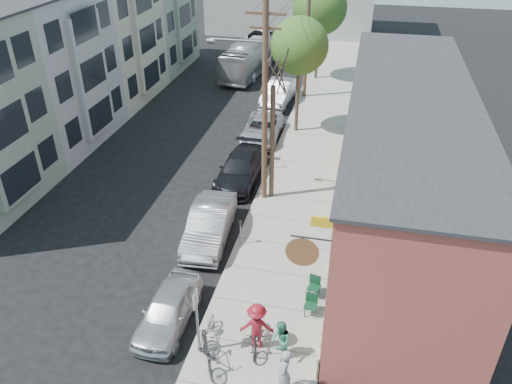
% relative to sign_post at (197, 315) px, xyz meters
% --- Properties ---
extents(ground, '(120.00, 120.00, 0.00)m').
position_rel_sign_post_xyz_m(ground, '(-2.35, 4.67, -1.83)').
color(ground, black).
extents(sidewalk, '(4.50, 58.00, 0.15)m').
position_rel_sign_post_xyz_m(sidewalk, '(1.90, 15.67, -1.76)').
color(sidewalk, gray).
rests_on(sidewalk, ground).
extents(cafe_building, '(6.60, 20.20, 6.61)m').
position_rel_sign_post_xyz_m(cafe_building, '(6.64, 9.66, 1.47)').
color(cafe_building, '#994338').
rests_on(cafe_building, ground).
extents(apartment_row, '(6.30, 32.00, 9.00)m').
position_rel_sign_post_xyz_m(apartment_row, '(-14.20, 18.67, 2.67)').
color(apartment_row, gray).
rests_on(apartment_row, ground).
extents(sign_post, '(0.07, 0.45, 2.80)m').
position_rel_sign_post_xyz_m(sign_post, '(0.00, 0.00, 0.00)').
color(sign_post, slate).
rests_on(sign_post, sidewalk).
extents(parking_meter_near, '(0.14, 0.14, 1.24)m').
position_rel_sign_post_xyz_m(parking_meter_near, '(-0.10, 6.25, -0.85)').
color(parking_meter_near, slate).
rests_on(parking_meter_near, sidewalk).
extents(parking_meter_far, '(0.14, 0.14, 1.24)m').
position_rel_sign_post_xyz_m(parking_meter_far, '(-0.10, 13.58, -0.85)').
color(parking_meter_far, slate).
rests_on(parking_meter_far, sidewalk).
extents(utility_pole_near, '(3.57, 0.28, 10.00)m').
position_rel_sign_post_xyz_m(utility_pole_near, '(0.04, 10.45, 3.58)').
color(utility_pole_near, '#503A28').
rests_on(utility_pole_near, sidewalk).
extents(utility_pole_far, '(1.80, 0.28, 10.00)m').
position_rel_sign_post_xyz_m(utility_pole_far, '(0.10, 25.68, 3.51)').
color(utility_pole_far, '#503A28').
rests_on(utility_pole_far, sidewalk).
extents(tree_bare, '(0.24, 0.24, 5.97)m').
position_rel_sign_post_xyz_m(tree_bare, '(0.45, 10.64, 1.30)').
color(tree_bare, '#44392C').
rests_on(tree_bare, sidewalk).
extents(tree_leafy_mid, '(3.54, 3.54, 7.36)m').
position_rel_sign_post_xyz_m(tree_leafy_mid, '(0.45, 19.17, 3.89)').
color(tree_leafy_mid, '#44392C').
rests_on(tree_leafy_mid, sidewalk).
extents(tree_leafy_far, '(4.32, 4.32, 7.88)m').
position_rel_sign_post_xyz_m(tree_leafy_far, '(0.45, 30.24, 4.03)').
color(tree_leafy_far, '#44392C').
rests_on(tree_leafy_far, sidewalk).
extents(patio_chair_a, '(0.61, 0.61, 0.88)m').
position_rel_sign_post_xyz_m(patio_chair_a, '(3.53, 3.60, -1.24)').
color(patio_chair_a, '#103922').
rests_on(patio_chair_a, sidewalk).
extents(patio_chair_b, '(0.55, 0.55, 0.88)m').
position_rel_sign_post_xyz_m(patio_chair_b, '(3.53, 2.58, -1.24)').
color(patio_chair_b, '#103922').
rests_on(patio_chair_b, sidewalk).
extents(patron_grey, '(0.48, 0.70, 1.84)m').
position_rel_sign_post_xyz_m(patron_grey, '(3.13, -1.01, -0.76)').
color(patron_grey, gray).
rests_on(patron_grey, sidewalk).
extents(patron_green, '(0.84, 0.94, 1.59)m').
position_rel_sign_post_xyz_m(patron_green, '(2.78, 0.34, -0.89)').
color(patron_green, '#33805F').
rests_on(patron_green, sidewalk).
extents(cyclist, '(1.28, 0.86, 1.85)m').
position_rel_sign_post_xyz_m(cyclist, '(1.88, 0.68, -0.76)').
color(cyclist, maroon).
rests_on(cyclist, sidewalk).
extents(cyclist_bike, '(0.92, 2.01, 1.02)m').
position_rel_sign_post_xyz_m(cyclist_bike, '(1.88, 0.68, -1.17)').
color(cyclist_bike, black).
rests_on(cyclist_bike, sidewalk).
extents(parked_bike_a, '(1.42, 2.05, 1.21)m').
position_rel_sign_post_xyz_m(parked_bike_a, '(0.43, -0.47, -1.08)').
color(parked_bike_a, black).
rests_on(parked_bike_a, sidewalk).
extents(parked_bike_b, '(0.71, 1.71, 0.88)m').
position_rel_sign_post_xyz_m(parked_bike_b, '(0.15, 0.58, -1.24)').
color(parked_bike_b, slate).
rests_on(parked_bike_b, sidewalk).
extents(car_0, '(1.68, 4.04, 1.37)m').
position_rel_sign_post_xyz_m(car_0, '(-1.55, 1.14, -1.15)').
color(car_0, '#AAADB2').
rests_on(car_0, ground).
extents(car_1, '(2.11, 5.05, 1.62)m').
position_rel_sign_post_xyz_m(car_1, '(-1.62, 6.51, -1.02)').
color(car_1, '#95979C').
rests_on(car_1, ground).
extents(car_2, '(2.17, 5.20, 1.50)m').
position_rel_sign_post_xyz_m(car_2, '(-1.55, 12.06, -1.08)').
color(car_2, black).
rests_on(car_2, ground).
extents(car_3, '(2.45, 5.05, 1.39)m').
position_rel_sign_post_xyz_m(car_3, '(-1.55, 17.64, -1.14)').
color(car_3, '#B3B3BB').
rests_on(car_3, ground).
extents(car_4, '(2.12, 5.23, 1.69)m').
position_rel_sign_post_xyz_m(car_4, '(-1.63, 24.15, -0.99)').
color(car_4, '#ADB1B5').
rests_on(car_4, ground).
extents(bus, '(3.33, 10.42, 2.85)m').
position_rel_sign_post_xyz_m(bus, '(-5.36, 31.04, -0.41)').
color(bus, silver).
rests_on(bus, ground).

